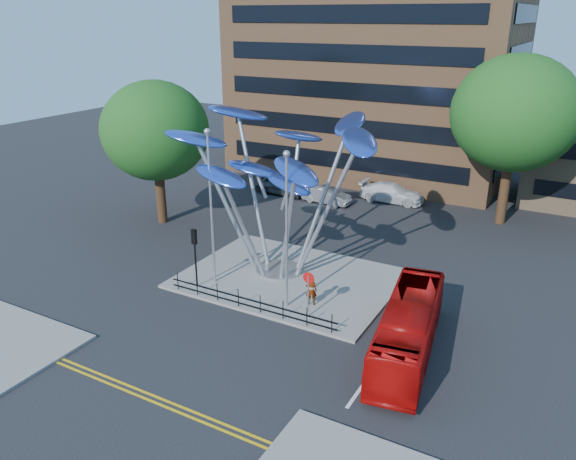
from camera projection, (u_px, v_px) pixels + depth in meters
The scene contains 18 objects.
ground at pixel (248, 332), 27.32m from camera, with size 120.00×120.00×0.00m, color black.
traffic_island at pixel (289, 279), 32.64m from camera, with size 12.00×9.00×0.15m, color slate.
double_yellow_near at pixel (166, 401), 22.43m from camera, with size 40.00×0.12×0.01m, color gold.
double_yellow_far at pixel (161, 405), 22.18m from camera, with size 40.00×0.12×0.01m, color gold.
brick_tower at pixel (380, 8), 50.76m from camera, with size 25.00×15.00×30.00m, color #90613E.
tree_right at pixel (515, 114), 38.75m from camera, with size 8.80×8.80×12.11m.
tree_left at pixel (155, 131), 39.39m from camera, with size 7.60×7.60×10.32m.
leaf_sculpture at pixel (279, 160), 31.24m from camera, with size 12.72×9.54×9.51m.
street_lamp_left at pixel (211, 195), 30.30m from camera, with size 0.36×0.36×8.80m.
street_lamp_right at pixel (287, 217), 27.71m from camera, with size 0.36×0.36×8.30m.
traffic_light_island at pixel (195, 246), 30.69m from camera, with size 0.28×0.18×3.42m.
no_entry_sign_island at pixel (308, 287), 27.82m from camera, with size 0.60×0.10×2.45m.
pedestrian_railing_front at pixel (249, 302), 28.97m from camera, with size 10.00×0.06×1.00m.
red_bus at pixel (408, 329), 25.16m from camera, with size 2.13×9.12×2.54m, color #B10908.
pedestrian at pixel (311, 290), 29.32m from camera, with size 0.59×0.39×1.62m, color gray.
parked_car_left at pixel (281, 185), 48.03m from camera, with size 1.95×4.84×1.65m, color #3C3E44.
parked_car_mid at pixel (327, 195), 45.70m from camera, with size 1.41×4.05×1.33m, color #9EA1A5.
parked_car_right at pixel (392, 193), 46.05m from camera, with size 2.14×5.25×1.52m, color silver.
Camera 1 is at (13.25, -19.77, 14.44)m, focal length 35.00 mm.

